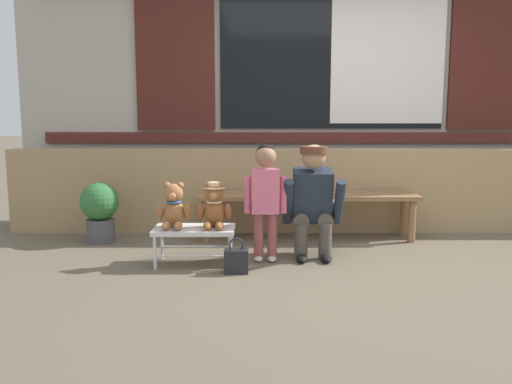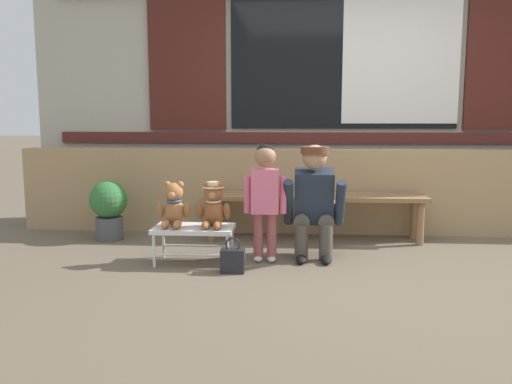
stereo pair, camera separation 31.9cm
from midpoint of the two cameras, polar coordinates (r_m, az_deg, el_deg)
name	(u,v)px [view 2 (the right image)]	position (r m, az deg, el deg)	size (l,w,h in m)	color
ground_plane	(360,272)	(4.12, 13.48, -8.55)	(60.00, 60.00, 0.00)	brown
brick_low_wall	(344,191)	(5.42, 11.27, 0.08)	(6.63, 0.25, 0.85)	tan
shop_facade	(343,74)	(5.90, 11.03, 12.47)	(6.77, 0.26, 3.23)	#B7B2A3
wooden_bench_long	(314,202)	(5.03, 8.15, -1.05)	(2.10, 0.40, 0.44)	#8E6642
small_display_bench	(194,231)	(4.22, -4.64, -4.23)	(0.64, 0.36, 0.30)	silver
teddy_bear_plain	(174,206)	(4.21, -6.82, -1.55)	(0.28, 0.26, 0.36)	#A86B3D
teddy_bear_with_hat	(213,206)	(4.16, -2.49, -1.50)	(0.28, 0.27, 0.36)	#93562D
child_standing	(265,190)	(4.21, 3.18, 0.25)	(0.35, 0.18, 0.96)	#994C4C
adult_crouching	(315,201)	(4.37, 8.54, -1.02)	(0.50, 0.49, 0.95)	#4C473D
handbag_on_ground	(233,260)	(3.99, -0.25, -7.45)	(0.18, 0.11, 0.27)	#232328
potted_plant	(109,206)	(5.16, -14.09, -1.55)	(0.36, 0.36, 0.57)	#4C4C51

